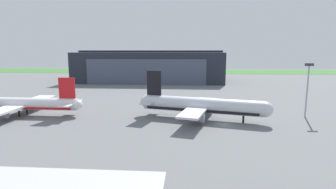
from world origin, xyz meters
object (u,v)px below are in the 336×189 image
at_px(stair_truck, 151,96).
at_px(maintenance_hangar, 150,66).
at_px(airliner_near_left, 202,106).
at_px(apron_light_mast, 308,85).
at_px(airliner_near_right, 18,104).

bearing_deg(stair_truck, maintenance_hangar, 98.03).
distance_m(maintenance_hangar, airliner_near_left, 100.63).
distance_m(maintenance_hangar, apron_light_mast, 108.77).
height_order(maintenance_hangar, stair_truck, maintenance_hangar).
bearing_deg(apron_light_mast, maintenance_hangar, 122.95).
distance_m(airliner_near_right, stair_truck, 47.77).
relative_size(maintenance_hangar, stair_truck, 19.09).
xyz_separation_m(airliner_near_left, stair_truck, (-19.19, 31.70, -2.81)).
xyz_separation_m(maintenance_hangar, stair_truck, (9.13, -64.71, -8.14)).
distance_m(airliner_near_left, apron_light_mast, 31.76).
xyz_separation_m(airliner_near_right, apron_light_mast, (86.55, 4.14, 6.05)).
distance_m(maintenance_hangar, stair_truck, 65.86).
bearing_deg(airliner_near_right, maintenance_hangar, 73.98).
relative_size(airliner_near_right, apron_light_mast, 2.57).
bearing_deg(stair_truck, airliner_near_left, -58.81).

